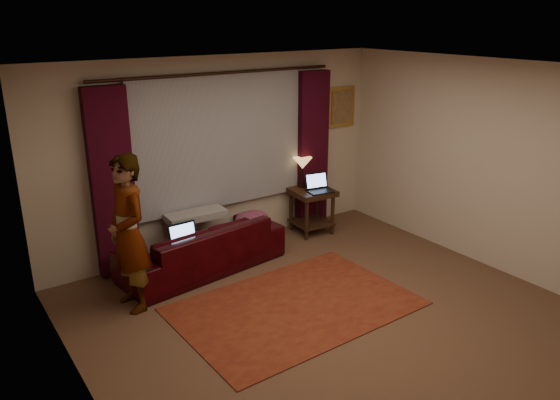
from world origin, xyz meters
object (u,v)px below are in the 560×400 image
object	(u,v)px
end_table	(312,211)
person	(128,234)
laptop_sofa	(187,237)
sofa	(202,238)
laptop_table	(320,183)
tiffany_lamp	(302,172)

from	to	relation	value
end_table	person	distance (m)	3.07
laptop_sofa	person	size ratio (longest dim) A/B	0.23
laptop_sofa	end_table	world-z (taller)	laptop_sofa
sofa	laptop_table	size ratio (longest dim) A/B	5.50
end_table	laptop_table	bearing A→B (deg)	-81.89
sofa	laptop_table	world-z (taller)	laptop_table
end_table	laptop_sofa	bearing A→B (deg)	-170.43
sofa	laptop_table	distance (m)	1.96
laptop_table	end_table	bearing A→B (deg)	107.81
tiffany_lamp	person	distance (m)	3.02
laptop_sofa	tiffany_lamp	bearing A→B (deg)	12.55
laptop_table	tiffany_lamp	bearing A→B (deg)	110.45
end_table	tiffany_lamp	size ratio (longest dim) A/B	1.50
laptop_sofa	laptop_table	distance (m)	2.21
end_table	sofa	bearing A→B (deg)	-173.95
laptop_sofa	laptop_table	bearing A→B (deg)	3.49
sofa	laptop_sofa	distance (m)	0.34
laptop_sofa	tiffany_lamp	distance (m)	2.22
person	laptop_sofa	bearing A→B (deg)	103.13
sofa	end_table	size ratio (longest dim) A/B	3.16
sofa	tiffany_lamp	size ratio (longest dim) A/B	4.73
laptop_sofa	laptop_table	xyz separation A→B (m)	(2.19, 0.21, 0.24)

